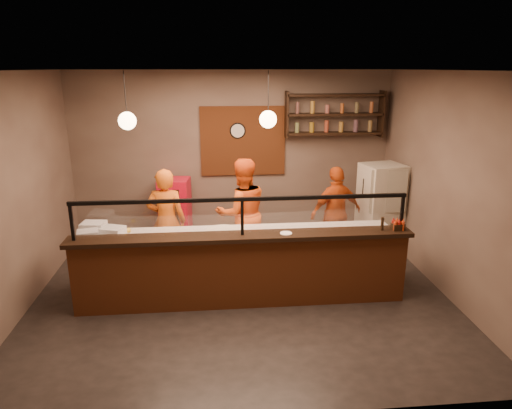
{
  "coord_description": "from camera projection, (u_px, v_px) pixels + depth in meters",
  "views": [
    {
      "loc": [
        -0.36,
        -6.1,
        3.24
      ],
      "look_at": [
        0.24,
        0.3,
        1.3
      ],
      "focal_mm": 32.0,
      "sensor_mm": 36.0,
      "label": 1
    }
  ],
  "objects": [
    {
      "name": "wall_back",
      "position": [
        233.0,
        157.0,
        8.7
      ],
      "size": [
        6.0,
        0.0,
        6.0
      ],
      "primitive_type": "plane",
      "rotation": [
        1.57,
        0.0,
        0.0
      ],
      "color": "#766456",
      "rests_on": "floor"
    },
    {
      "name": "cook_mid",
      "position": [
        242.0,
        213.0,
        7.55
      ],
      "size": [
        1.02,
        0.87,
        1.84
      ],
      "primitive_type": "imported",
      "rotation": [
        0.0,
        0.0,
        3.36
      ],
      "color": "#E95616",
      "rests_on": "floor"
    },
    {
      "name": "prep_tub_a",
      "position": [
        113.0,
        232.0,
        6.51
      ],
      "size": [
        0.37,
        0.34,
        0.15
      ],
      "primitive_type": "cube",
      "rotation": [
        0.0,
        0.0,
        -0.34
      ],
      "color": "silver",
      "rests_on": "worktop"
    },
    {
      "name": "pepper_mill",
      "position": [
        382.0,
        224.0,
        6.33
      ],
      "size": [
        0.05,
        0.05,
        0.19
      ],
      "primitive_type": "cylinder",
      "rotation": [
        0.0,
        0.0,
        0.24
      ],
      "color": "black",
      "rests_on": "counter_ledge"
    },
    {
      "name": "condiment_caddy",
      "position": [
        398.0,
        227.0,
        6.37
      ],
      "size": [
        0.17,
        0.14,
        0.09
      ],
      "primitive_type": "cube",
      "rotation": [
        0.0,
        0.0,
        0.09
      ],
      "color": "black",
      "rests_on": "counter_ledge"
    },
    {
      "name": "ceiling",
      "position": [
        239.0,
        70.0,
        5.86
      ],
      "size": [
        6.0,
        6.0,
        0.0
      ],
      "primitive_type": "plane",
      "rotation": [
        3.14,
        0.0,
        0.0
      ],
      "color": "#3B342E",
      "rests_on": "wall_back"
    },
    {
      "name": "prep_tub_b",
      "position": [
        94.0,
        228.0,
        6.68
      ],
      "size": [
        0.36,
        0.31,
        0.17
      ],
      "primitive_type": "cube",
      "rotation": [
        0.0,
        0.0,
        -0.13
      ],
      "color": "white",
      "rests_on": "worktop"
    },
    {
      "name": "cook_left",
      "position": [
        167.0,
        221.0,
        7.34
      ],
      "size": [
        0.67,
        0.48,
        1.72
      ],
      "primitive_type": "imported",
      "rotation": [
        0.0,
        0.0,
        3.03
      ],
      "color": "orange",
      "rests_on": "floor"
    },
    {
      "name": "pizza_dough",
      "position": [
        223.0,
        231.0,
        6.79
      ],
      "size": [
        0.55,
        0.55,
        0.01
      ],
      "primitive_type": "cylinder",
      "rotation": [
        0.0,
        0.0,
        -0.04
      ],
      "color": "beige",
      "rests_on": "worktop"
    },
    {
      "name": "brick_patch",
      "position": [
        243.0,
        141.0,
        8.6
      ],
      "size": [
        1.6,
        0.04,
        1.3
      ],
      "primitive_type": "cube",
      "color": "brown",
      "rests_on": "wall_back"
    },
    {
      "name": "wall_left",
      "position": [
        15.0,
        196.0,
        6.05
      ],
      "size": [
        0.0,
        5.0,
        5.0
      ],
      "primitive_type": "plane",
      "rotation": [
        1.57,
        0.0,
        1.57
      ],
      "color": "#766456",
      "rests_on": "floor"
    },
    {
      "name": "floor",
      "position": [
        242.0,
        294.0,
        6.78
      ],
      "size": [
        6.0,
        6.0,
        0.0
      ],
      "primitive_type": "plane",
      "color": "black",
      "rests_on": "ground"
    },
    {
      "name": "rolling_pin",
      "position": [
        117.0,
        233.0,
        6.61
      ],
      "size": [
        0.35,
        0.29,
        0.07
      ],
      "primitive_type": "cylinder",
      "rotation": [
        0.0,
        1.57,
        0.66
      ],
      "color": "gold",
      "rests_on": "worktop"
    },
    {
      "name": "small_plate",
      "position": [
        286.0,
        233.0,
        6.22
      ],
      "size": [
        0.2,
        0.2,
        0.01
      ],
      "primitive_type": "cylinder",
      "rotation": [
        0.0,
        0.0,
        -0.29
      ],
      "color": "white",
      "rests_on": "counter_ledge"
    },
    {
      "name": "sneeze_guard",
      "position": [
        242.0,
        213.0,
        6.1
      ],
      "size": [
        4.5,
        0.05,
        0.52
      ],
      "color": "white",
      "rests_on": "counter_ledge"
    },
    {
      "name": "wall_right",
      "position": [
        448.0,
        185.0,
        6.59
      ],
      "size": [
        0.0,
        5.0,
        5.0
      ],
      "primitive_type": "plane",
      "rotation": [
        1.57,
        0.0,
        -1.57
      ],
      "color": "#766456",
      "rests_on": "floor"
    },
    {
      "name": "service_counter",
      "position": [
        243.0,
        272.0,
        6.35
      ],
      "size": [
        4.6,
        0.25,
        1.0
      ],
      "primitive_type": "cube",
      "color": "brown",
      "rests_on": "floor"
    },
    {
      "name": "fridge",
      "position": [
        380.0,
        208.0,
        8.2
      ],
      "size": [
        0.78,
        0.75,
        1.61
      ],
      "primitive_type": "cube",
      "rotation": [
        0.0,
        0.0,
        0.2
      ],
      "color": "beige",
      "rests_on": "floor"
    },
    {
      "name": "pendant_left",
      "position": [
        127.0,
        121.0,
        6.1
      ],
      "size": [
        0.24,
        0.24,
        0.77
      ],
      "color": "black",
      "rests_on": "ceiling"
    },
    {
      "name": "counter_ledge",
      "position": [
        242.0,
        237.0,
        6.2
      ],
      "size": [
        4.7,
        0.37,
        0.06
      ],
      "primitive_type": "cube",
      "color": "black",
      "rests_on": "service_counter"
    },
    {
      "name": "cook_right",
      "position": [
        336.0,
        213.0,
        7.9
      ],
      "size": [
        1.03,
        0.65,
        1.63
      ],
      "primitive_type": "imported",
      "rotation": [
        0.0,
        0.0,
        3.42
      ],
      "color": "#C34812",
      "rests_on": "floor"
    },
    {
      "name": "wall_clock",
      "position": [
        238.0,
        131.0,
        8.53
      ],
      "size": [
        0.3,
        0.04,
        0.3
      ],
      "primitive_type": "cylinder",
      "rotation": [
        1.57,
        0.0,
        0.0
      ],
      "color": "black",
      "rests_on": "wall_back"
    },
    {
      "name": "wall_shelving",
      "position": [
        334.0,
        114.0,
        8.47
      ],
      "size": [
        1.84,
        0.28,
        0.85
      ],
      "color": "black",
      "rests_on": "wall_back"
    },
    {
      "name": "worktop",
      "position": [
        240.0,
        234.0,
        6.72
      ],
      "size": [
        4.6,
        0.75,
        0.05
      ],
      "primitive_type": "cube",
      "color": "silver",
      "rests_on": "worktop_cabinet"
    },
    {
      "name": "pendant_right",
      "position": [
        268.0,
        119.0,
        6.27
      ],
      "size": [
        0.24,
        0.24,
        0.77
      ],
      "color": "black",
      "rests_on": "ceiling"
    },
    {
      "name": "wall_front",
      "position": [
        258.0,
        265.0,
        3.94
      ],
      "size": [
        6.0,
        0.0,
        6.0
      ],
      "primitive_type": "plane",
      "rotation": [
        -1.57,
        0.0,
        0.0
      ],
      "color": "#766456",
      "rests_on": "floor"
    },
    {
      "name": "red_cooler",
      "position": [
        175.0,
        212.0,
        8.55
      ],
      "size": [
        0.6,
        0.56,
        1.27
      ],
      "primitive_type": "cube",
      "rotation": [
        0.0,
        0.0,
        -0.12
      ],
      "color": "red",
      "rests_on": "floor"
    },
    {
      "name": "worktop_cabinet",
      "position": [
        241.0,
        263.0,
        6.85
      ],
      "size": [
        4.6,
        0.75,
        0.85
      ],
      "primitive_type": "cube",
      "color": "gray",
      "rests_on": "floor"
    },
    {
      "name": "prep_tub_c",
      "position": [
        88.0,
        236.0,
        6.4
      ],
      "size": [
        0.33,
        0.29,
        0.14
      ],
      "primitive_type": "cube",
      "rotation": [
        0.0,
        0.0,
        0.24
      ],
      "color": "silver",
      "rests_on": "worktop"
    }
  ]
}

